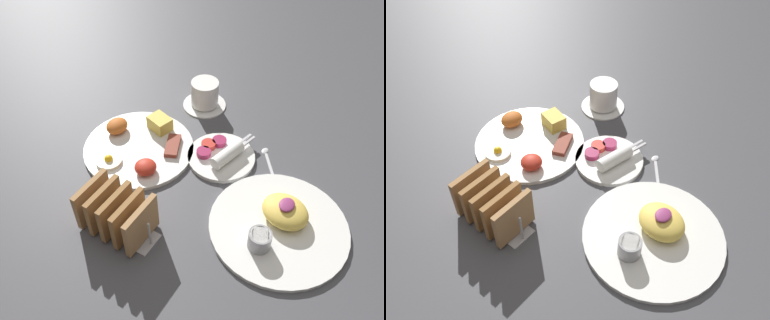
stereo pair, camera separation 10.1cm
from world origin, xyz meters
TOP-DOWN VIEW (x-y plane):
  - ground_plane at (0.00, 0.00)m, footprint 3.00×3.00m
  - plate_breakfast at (0.06, 0.19)m, footprint 0.28×0.28m
  - plate_condiments at (0.14, 0.00)m, footprint 0.17×0.17m
  - plate_foreground at (0.02, -0.21)m, footprint 0.30×0.30m
  - toast_rack at (-0.16, 0.08)m, footprint 0.10×0.18m
  - coffee_cup at (0.30, 0.14)m, footprint 0.12×0.12m
  - teaspoon at (0.20, -0.10)m, footprint 0.11×0.08m

SIDE VIEW (x-z plane):
  - ground_plane at x=0.00m, z-range 0.00..0.00m
  - teaspoon at x=0.20m, z-range 0.00..0.01m
  - plate_breakfast at x=0.06m, z-range -0.01..0.03m
  - plate_condiments at x=0.14m, z-range -0.01..0.03m
  - plate_foreground at x=0.02m, z-range -0.01..0.04m
  - coffee_cup at x=0.30m, z-range 0.00..0.08m
  - toast_rack at x=-0.16m, z-range 0.00..0.10m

